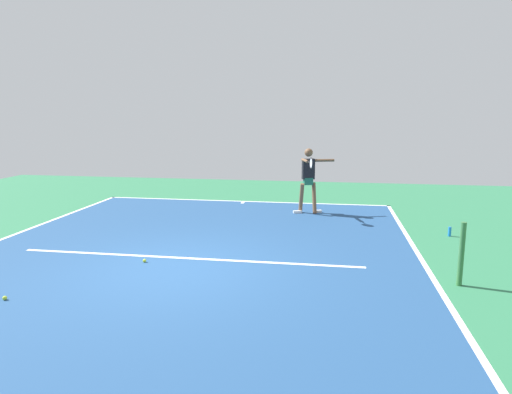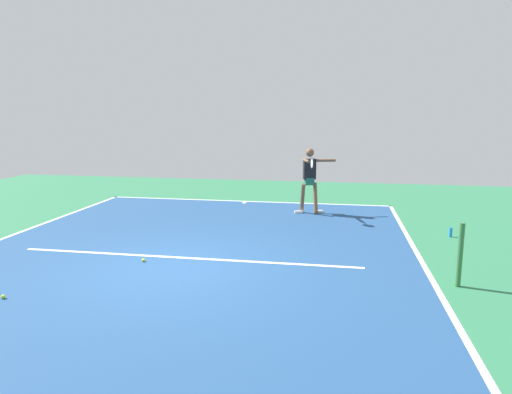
% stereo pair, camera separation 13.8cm
% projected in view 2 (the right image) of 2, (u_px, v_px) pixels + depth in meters
% --- Properties ---
extents(ground_plane, '(23.00, 23.00, 0.00)m').
position_uv_depth(ground_plane, '(174.00, 269.00, 8.34)').
color(ground_plane, '#2D754C').
extents(court_surface, '(9.18, 13.46, 0.00)m').
position_uv_depth(court_surface, '(174.00, 269.00, 8.34)').
color(court_surface, navy).
rests_on(court_surface, ground_plane).
extents(court_line_baseline_near, '(9.18, 0.10, 0.01)m').
position_uv_depth(court_line_baseline_near, '(246.00, 201.00, 14.81)').
color(court_line_baseline_near, white).
rests_on(court_line_baseline_near, ground_plane).
extents(court_line_sideline_left, '(0.10, 13.46, 0.01)m').
position_uv_depth(court_line_sideline_left, '(435.00, 285.00, 7.55)').
color(court_line_sideline_left, white).
rests_on(court_line_sideline_left, ground_plane).
extents(court_line_service, '(6.89, 0.10, 0.01)m').
position_uv_depth(court_line_service, '(185.00, 258.00, 8.97)').
color(court_line_service, white).
rests_on(court_line_service, ground_plane).
extents(court_line_centre_mark, '(0.10, 0.30, 0.01)m').
position_uv_depth(court_line_centre_mark, '(244.00, 202.00, 14.61)').
color(court_line_centre_mark, white).
rests_on(court_line_centre_mark, ground_plane).
extents(net_post, '(0.09, 0.09, 1.07)m').
position_uv_depth(net_post, '(460.00, 255.00, 7.40)').
color(net_post, '#38753D').
rests_on(net_post, ground_plane).
extents(tennis_player, '(1.13, 1.34, 1.86)m').
position_uv_depth(tennis_player, '(310.00, 176.00, 12.84)').
color(tennis_player, brown).
rests_on(tennis_player, ground_plane).
extents(tennis_ball_near_service_line, '(0.07, 0.07, 0.07)m').
position_uv_depth(tennis_ball_near_service_line, '(143.00, 260.00, 8.73)').
color(tennis_ball_near_service_line, '#CCE033').
rests_on(tennis_ball_near_service_line, ground_plane).
extents(tennis_ball_near_player, '(0.07, 0.07, 0.07)m').
position_uv_depth(tennis_ball_near_player, '(3.00, 297.00, 6.98)').
color(tennis_ball_near_player, '#C6E53D').
rests_on(tennis_ball_near_player, ground_plane).
extents(water_bottle, '(0.07, 0.07, 0.22)m').
position_uv_depth(water_bottle, '(451.00, 232.00, 10.49)').
color(water_bottle, blue).
rests_on(water_bottle, ground_plane).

